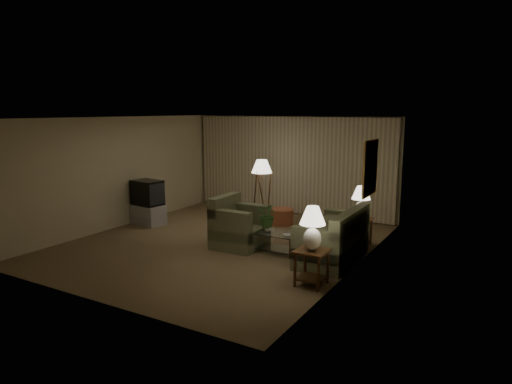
# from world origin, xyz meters

# --- Properties ---
(ground) EXTENTS (7.00, 7.00, 0.00)m
(ground) POSITION_xyz_m (0.00, 0.00, 0.00)
(ground) COLOR brown
(ground) RESTS_ON ground
(room_shell) EXTENTS (6.04, 7.02, 2.72)m
(room_shell) POSITION_xyz_m (0.02, 1.51, 1.75)
(room_shell) COLOR beige
(room_shell) RESTS_ON ground
(sofa) EXTENTS (1.83, 0.93, 0.81)m
(sofa) POSITION_xyz_m (2.50, 0.09, 0.40)
(sofa) COLOR #6B6C4C
(sofa) RESTS_ON ground
(armchair) EXTENTS (1.04, 0.99, 0.85)m
(armchair) POSITION_xyz_m (0.49, -0.04, 0.43)
(armchair) COLOR #6B6C4C
(armchair) RESTS_ON ground
(side_table_near) EXTENTS (0.51, 0.51, 0.60)m
(side_table_near) POSITION_xyz_m (2.65, -1.26, 0.41)
(side_table_near) COLOR #371D0F
(side_table_near) RESTS_ON ground
(side_table_far) EXTENTS (0.50, 0.42, 0.60)m
(side_table_far) POSITION_xyz_m (2.65, 1.34, 0.40)
(side_table_far) COLOR #371D0F
(side_table_far) RESTS_ON ground
(table_lamp_near) EXTENTS (0.43, 0.43, 0.73)m
(table_lamp_near) POSITION_xyz_m (2.65, -1.26, 1.03)
(table_lamp_near) COLOR silver
(table_lamp_near) RESTS_ON side_table_near
(table_lamp_far) EXTENTS (0.40, 0.40, 0.69)m
(table_lamp_far) POSITION_xyz_m (2.65, 1.34, 1.01)
(table_lamp_far) COLOR silver
(table_lamp_far) RESTS_ON side_table_far
(coffee_table) EXTENTS (1.05, 0.57, 0.41)m
(coffee_table) POSITION_xyz_m (1.30, -0.01, 0.28)
(coffee_table) COLOR silver
(coffee_table) RESTS_ON ground
(tv_cabinet) EXTENTS (0.96, 0.73, 0.50)m
(tv_cabinet) POSITION_xyz_m (-2.55, 0.45, 0.25)
(tv_cabinet) COLOR #A4A4A7
(tv_cabinet) RESTS_ON ground
(crt_tv) EXTENTS (0.86, 0.70, 0.62)m
(crt_tv) POSITION_xyz_m (-2.55, 0.45, 0.81)
(crt_tv) COLOR black
(crt_tv) RESTS_ON tv_cabinet
(floor_lamp) EXTENTS (0.53, 0.53, 1.62)m
(floor_lamp) POSITION_xyz_m (-0.14, 2.03, 0.85)
(floor_lamp) COLOR #371D0F
(floor_lamp) RESTS_ON ground
(ottoman) EXTENTS (0.75, 0.75, 0.39)m
(ottoman) POSITION_xyz_m (0.38, 2.14, 0.20)
(ottoman) COLOR #A15F36
(ottoman) RESTS_ON ground
(vase) EXTENTS (0.16, 0.16, 0.16)m
(vase) POSITION_xyz_m (1.15, -0.01, 0.50)
(vase) COLOR white
(vase) RESTS_ON coffee_table
(flowers) EXTENTS (0.50, 0.44, 0.50)m
(flowers) POSITION_xyz_m (1.15, -0.01, 0.83)
(flowers) COLOR #3F7333
(flowers) RESTS_ON vase
(book) EXTENTS (0.26, 0.28, 0.02)m
(book) POSITION_xyz_m (1.55, -0.11, 0.42)
(book) COLOR olive
(book) RESTS_ON coffee_table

